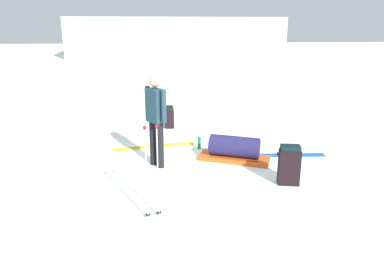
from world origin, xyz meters
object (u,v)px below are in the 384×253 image
skier_standing (156,116)px  thermos_bottle (199,143)px  ski_pair_far (155,146)px  backpack_large_dark (169,117)px  ski_poles_planted_near (152,168)px  gear_sled (234,149)px  ski_pair_near (281,155)px  backpack_bright (289,165)px

skier_standing → thermos_bottle: bearing=43.9°
ski_pair_far → backpack_large_dark: size_ratio=3.31×
ski_poles_planted_near → thermos_bottle: size_ratio=5.08×
ski_pair_far → gear_sled: bearing=-31.6°
skier_standing → ski_pair_near: size_ratio=0.97×
backpack_large_dark → gear_sled: (1.16, -2.44, -0.04)m
backpack_large_dark → thermos_bottle: size_ratio=2.06×
backpack_large_dark → gear_sled: size_ratio=0.38×
backpack_large_dark → ski_poles_planted_near: 4.47m
ski_pair_far → thermos_bottle: thermos_bottle is taller
ski_pair_near → gear_sled: gear_sled is taller
thermos_bottle → skier_standing: bearing=-136.1°
backpack_bright → gear_sled: backpack_bright is taller
backpack_large_dark → backpack_bright: (1.84, -3.56, 0.07)m
backpack_large_dark → ski_poles_planted_near: size_ratio=0.41×
gear_sled → skier_standing: bearing=-175.5°
ski_pair_far → backpack_bright: 3.04m
skier_standing → ski_poles_planted_near: (-0.06, -1.87, -0.22)m
skier_standing → gear_sled: (1.48, 0.12, -0.73)m
backpack_large_dark → thermos_bottle: 1.80m
skier_standing → ski_pair_near: (2.48, 0.28, -0.94)m
gear_sled → thermos_bottle: 0.95m
ski_pair_near → ski_poles_planted_near: ski_poles_planted_near is taller
ski_pair_near → gear_sled: 1.03m
skier_standing → gear_sled: bearing=4.5°
ski_pair_near → ski_poles_planted_near: bearing=-139.7°
gear_sled → ski_pair_far: bearing=148.4°
skier_standing → ski_pair_far: bearing=92.7°
ski_poles_planted_near → thermos_bottle: bearing=70.9°
ski_pair_near → gear_sled: bearing=-170.8°
ski_poles_planted_near → gear_sled: 2.57m
thermos_bottle → ski_pair_near: bearing=-19.8°
gear_sled → ski_poles_planted_near: bearing=-127.7°
ski_poles_planted_near → backpack_bright: bearing=21.6°
ski_pair_near → thermos_bottle: thermos_bottle is taller
ski_pair_near → backpack_bright: 1.35m
ski_pair_far → ski_poles_planted_near: 3.02m
backpack_large_dark → thermos_bottle: (0.57, -1.70, -0.13)m
backpack_bright → ski_poles_planted_near: size_ratio=0.51×
skier_standing → thermos_bottle: (0.89, 0.85, -0.82)m
ski_poles_planted_near → thermos_bottle: 2.95m
ski_pair_near → ski_pair_far: (-2.53, 0.78, -0.00)m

